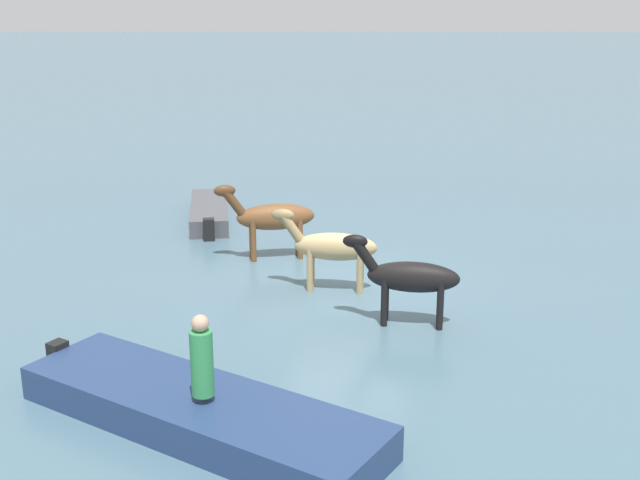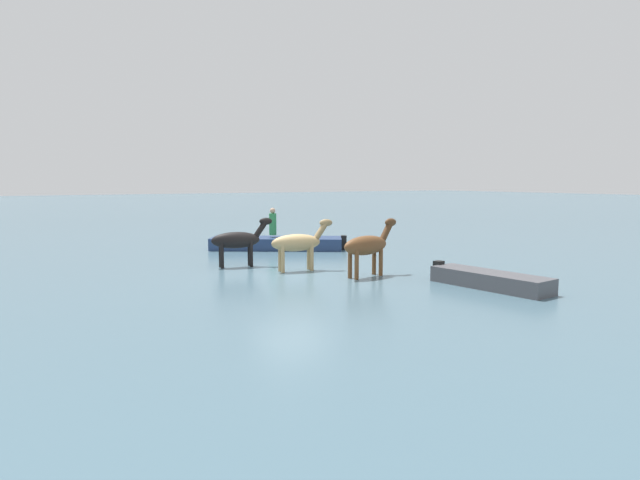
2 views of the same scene
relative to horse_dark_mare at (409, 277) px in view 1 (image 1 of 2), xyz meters
name	(u,v)px [view 1 (image 1 of 2)]	position (x,y,z in m)	size (l,w,h in m)	color
ground_plane	(347,287)	(-2.03, -1.05, -0.94)	(211.13, 211.13, 0.00)	#476675
horse_dark_mare	(409,277)	(0.00, 0.00, 0.00)	(0.81, 2.21, 1.70)	black
horse_lead	(332,247)	(-1.84, -1.39, 0.01)	(0.74, 2.22, 1.71)	tan
horse_pinto_flank	(272,217)	(-3.95, -2.72, 0.05)	(0.84, 2.33, 1.80)	brown
boat_tender_starboard	(198,416)	(3.75, -3.41, -0.75)	(4.45, 5.66, 0.77)	navy
boat_skiff_near	(209,215)	(-7.21, -4.60, -0.78)	(3.80, 1.39, 0.71)	#4C4C51
person_spotter_bow	(202,358)	(3.94, -3.29, 0.23)	(0.32, 0.32, 1.19)	#338C4C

